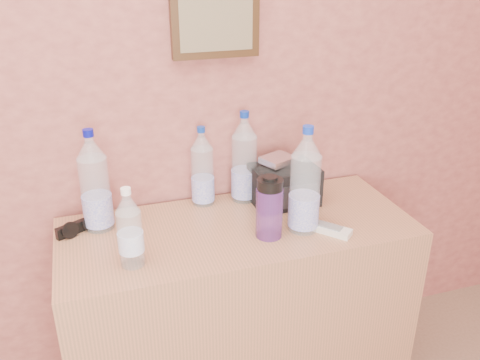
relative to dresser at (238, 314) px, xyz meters
name	(u,v)px	position (x,y,z in m)	size (l,w,h in m)	color
picture_frame	(215,20)	(0.00, 0.25, 1.02)	(0.30, 0.03, 0.25)	#382311
dresser	(238,314)	(0.00, 0.00, 0.00)	(1.20, 0.50, 0.75)	tan
pet_large_a	(95,186)	(-0.45, 0.13, 0.53)	(0.09, 0.09, 0.35)	silver
pet_large_b	(202,170)	(-0.07, 0.21, 0.51)	(0.08, 0.08, 0.30)	silver
pet_large_c	(244,162)	(0.08, 0.19, 0.53)	(0.09, 0.09, 0.34)	#C9E2FF
pet_large_d	(305,186)	(0.20, -0.09, 0.54)	(0.10, 0.10, 0.36)	#CFE6FE
pet_small	(130,232)	(-0.37, -0.12, 0.49)	(0.07, 0.07, 0.25)	#CAE8F8
nalgene_bottle	(269,207)	(0.08, -0.09, 0.48)	(0.09, 0.09, 0.21)	#623186
sunglasses	(78,227)	(-0.52, 0.12, 0.40)	(0.15, 0.06, 0.04)	black
ac_remote	(328,229)	(0.27, -0.13, 0.39)	(0.16, 0.05, 0.02)	white
toiletry_bag	(284,182)	(0.22, 0.12, 0.46)	(0.23, 0.17, 0.16)	black
foil_packet	(278,160)	(0.19, 0.13, 0.55)	(0.11, 0.09, 0.02)	silver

